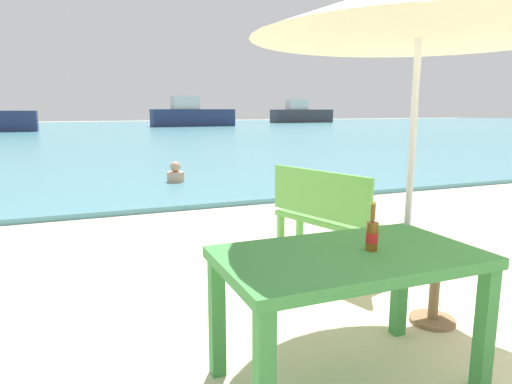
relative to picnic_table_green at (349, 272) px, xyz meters
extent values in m
cube|color=teal|center=(1.08, 29.66, -0.61)|extent=(120.00, 50.00, 0.08)
cube|color=#3D8C42|center=(0.00, 0.00, 0.08)|extent=(1.40, 0.80, 0.06)
cube|color=#3D8C42|center=(-0.64, -0.34, -0.30)|extent=(0.08, 0.08, 0.70)
cube|color=#3D8C42|center=(0.64, -0.34, -0.30)|extent=(0.08, 0.08, 0.70)
cube|color=#3D8C42|center=(-0.64, 0.34, -0.30)|extent=(0.08, 0.08, 0.70)
cube|color=#3D8C42|center=(0.64, 0.34, -0.30)|extent=(0.08, 0.08, 0.70)
cylinder|color=brown|center=(0.13, -0.02, 0.19)|extent=(0.06, 0.06, 0.16)
cone|color=brown|center=(0.13, -0.02, 0.27)|extent=(0.06, 0.06, 0.03)
cylinder|color=brown|center=(0.13, -0.02, 0.32)|extent=(0.03, 0.03, 0.09)
cylinder|color=red|center=(0.13, -0.02, 0.18)|extent=(0.07, 0.07, 0.05)
cylinder|color=gold|center=(0.13, -0.02, 0.37)|extent=(0.03, 0.03, 0.01)
cylinder|color=silver|center=(0.69, 0.36, 0.50)|extent=(0.04, 0.04, 2.30)
cone|color=beige|center=(0.69, 0.36, 1.47)|extent=(2.10, 2.10, 0.36)
cube|color=olive|center=(0.99, 0.38, -0.13)|extent=(0.44, 0.44, 0.04)
cylinder|color=olive|center=(0.99, 0.38, -0.40)|extent=(0.07, 0.07, 0.50)
cylinder|color=olive|center=(0.99, 0.38, -0.64)|extent=(0.32, 0.32, 0.03)
cube|color=#60B24C|center=(0.93, 1.73, -0.20)|extent=(0.70, 1.25, 0.05)
cube|color=#60B24C|center=(0.78, 1.68, 0.08)|extent=(0.39, 1.16, 0.44)
cube|color=#60B24C|center=(1.23, 1.24, -0.44)|extent=(0.06, 0.06, 0.42)
cube|color=#60B24C|center=(0.90, 2.29, -0.44)|extent=(0.06, 0.06, 0.42)
cube|color=#60B24C|center=(0.96, 1.16, -0.44)|extent=(0.06, 0.06, 0.42)
cube|color=#60B24C|center=(0.64, 2.21, -0.44)|extent=(0.06, 0.06, 0.42)
cylinder|color=tan|center=(0.55, 6.95, -0.47)|extent=(0.34, 0.34, 0.20)
sphere|color=tan|center=(0.55, 6.95, -0.27)|extent=(0.21, 0.21, 0.21)
cube|color=navy|center=(8.32, 35.98, 0.13)|extent=(6.88, 1.88, 1.41)
cube|color=silver|center=(7.69, 35.98, 1.38)|extent=(2.19, 1.41, 1.09)
cube|color=#38383F|center=(21.88, 42.19, 0.11)|extent=(6.70, 1.83, 1.37)
cube|color=silver|center=(21.27, 42.19, 1.33)|extent=(2.13, 1.37, 1.07)
camera|label=1|loc=(-1.34, -1.98, 0.86)|focal=31.98mm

